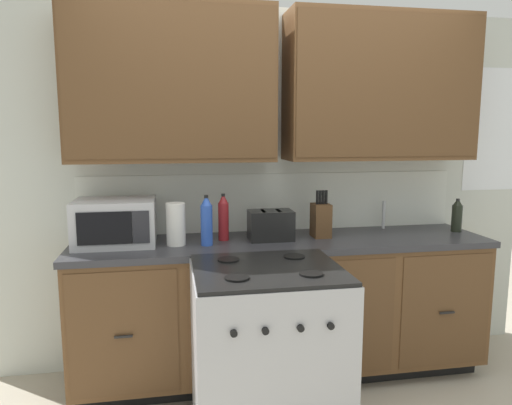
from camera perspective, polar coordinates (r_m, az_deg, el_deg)
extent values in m
plane|color=#B2A893|center=(3.14, 4.55, -22.52)|extent=(8.00, 8.00, 0.00)
cube|color=silver|center=(3.32, 2.05, 1.58)|extent=(3.83, 0.05, 2.43)
cube|color=silver|center=(3.31, 2.15, 0.06)|extent=(2.63, 0.01, 0.40)
cube|color=brown|center=(3.04, -10.12, 13.84)|extent=(1.27, 0.34, 0.95)
cube|color=brown|center=(2.87, -10.11, 14.17)|extent=(1.24, 0.01, 0.89)
cube|color=brown|center=(3.34, 14.71, 13.21)|extent=(1.27, 0.34, 0.95)
cube|color=brown|center=(3.18, 16.07, 13.40)|extent=(1.24, 0.01, 0.89)
cube|color=white|center=(3.98, 26.59, 7.83)|extent=(0.44, 0.01, 0.90)
cube|color=black|center=(3.40, 3.06, -18.99)|extent=(2.58, 0.48, 0.10)
cube|color=brown|center=(3.19, 3.25, -12.12)|extent=(2.63, 0.60, 0.79)
cube|color=brown|center=(2.84, -15.67, -15.09)|extent=(0.61, 0.01, 0.73)
cube|color=black|center=(2.83, -15.69, -15.30)|extent=(0.10, 0.01, 0.01)
cube|color=brown|center=(2.85, -1.93, -14.67)|extent=(0.61, 0.01, 0.73)
cube|color=black|center=(2.84, -1.89, -14.88)|extent=(0.10, 0.01, 0.01)
cube|color=brown|center=(3.01, 10.93, -13.54)|extent=(0.61, 0.01, 0.73)
cube|color=black|center=(3.00, 11.03, -13.73)|extent=(0.10, 0.01, 0.01)
cube|color=brown|center=(3.29, 21.92, -12.04)|extent=(0.61, 0.01, 0.73)
cube|color=black|center=(3.28, 22.05, -12.21)|extent=(0.10, 0.01, 0.01)
cube|color=#333338|center=(3.06, 3.32, -4.82)|extent=(2.66, 0.63, 0.04)
cube|color=#A8AAAF|center=(3.36, 16.37, -3.88)|extent=(0.56, 0.38, 0.02)
cube|color=#B7B7BC|center=(2.59, 1.38, -18.06)|extent=(0.76, 0.66, 0.92)
cube|color=black|center=(2.42, 1.42, -8.04)|extent=(0.74, 0.65, 0.02)
cylinder|color=black|center=(2.23, -2.33, -9.09)|extent=(0.12, 0.12, 0.01)
cylinder|color=black|center=(2.31, 6.67, -8.55)|extent=(0.12, 0.12, 0.01)
cylinder|color=black|center=(2.54, -3.33, -6.92)|extent=(0.12, 0.12, 0.01)
cylinder|color=black|center=(2.60, 4.61, -6.53)|extent=(0.12, 0.12, 0.01)
cylinder|color=black|center=(2.13, -2.70, -15.49)|extent=(0.03, 0.02, 0.03)
cylinder|color=black|center=(2.15, 1.14, -15.23)|extent=(0.03, 0.02, 0.03)
cylinder|color=black|center=(2.18, 5.41, -14.87)|extent=(0.03, 0.02, 0.03)
cylinder|color=black|center=(2.22, 9.00, -14.50)|extent=(0.03, 0.02, 0.03)
cube|color=#B7B7BC|center=(3.02, -16.60, -2.28)|extent=(0.48, 0.36, 0.28)
cube|color=black|center=(2.84, -17.80, -2.99)|extent=(0.31, 0.01, 0.19)
cube|color=#28282D|center=(2.82, -13.70, -2.90)|extent=(0.10, 0.01, 0.19)
cube|color=black|center=(3.03, 1.78, -2.76)|extent=(0.28, 0.18, 0.19)
cube|color=black|center=(3.00, 0.86, -1.09)|extent=(0.02, 0.13, 0.01)
cube|color=black|center=(3.02, 2.72, -1.03)|extent=(0.02, 0.13, 0.01)
cube|color=#52361E|center=(3.14, 7.82, -2.15)|extent=(0.11, 0.14, 0.22)
cylinder|color=black|center=(3.09, 7.41, 0.62)|extent=(0.02, 0.02, 0.09)
cylinder|color=black|center=(3.10, 7.76, 0.63)|extent=(0.02, 0.02, 0.09)
cylinder|color=black|center=(3.11, 8.11, 0.64)|extent=(0.02, 0.02, 0.09)
cylinder|color=black|center=(3.11, 8.46, 0.64)|extent=(0.02, 0.02, 0.09)
cylinder|color=#B2B5BA|center=(3.50, 15.13, -1.43)|extent=(0.02, 0.02, 0.20)
cylinder|color=white|center=(2.92, -9.64, -2.58)|extent=(0.12, 0.12, 0.26)
cylinder|color=blue|center=(2.89, -5.97, -2.75)|extent=(0.07, 0.07, 0.25)
cone|color=blue|center=(2.87, -6.02, 0.27)|extent=(0.07, 0.07, 0.06)
cylinder|color=black|center=(2.86, -6.03, 0.73)|extent=(0.03, 0.03, 0.02)
cylinder|color=maroon|center=(3.02, -3.94, -2.31)|extent=(0.07, 0.07, 0.24)
cone|color=maroon|center=(3.00, -3.97, 0.50)|extent=(0.06, 0.06, 0.06)
cylinder|color=black|center=(2.99, -3.98, 0.92)|extent=(0.02, 0.02, 0.02)
cylinder|color=black|center=(3.56, 23.05, -1.78)|extent=(0.07, 0.07, 0.18)
cone|color=black|center=(3.54, 23.16, 0.06)|extent=(0.06, 0.06, 0.05)
cylinder|color=black|center=(3.54, 23.17, 0.30)|extent=(0.02, 0.02, 0.02)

